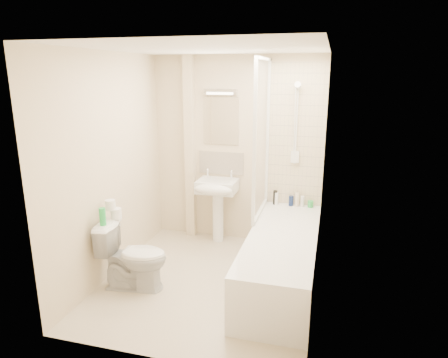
# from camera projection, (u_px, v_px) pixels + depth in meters

# --- Properties ---
(floor) EXTENTS (2.50, 2.50, 0.00)m
(floor) POSITION_uv_depth(u_px,v_px,m) (209.00, 282.00, 4.30)
(floor) COLOR beige
(floor) RESTS_ON ground
(wall_back) EXTENTS (2.20, 0.02, 2.40)m
(wall_back) POSITION_uv_depth(u_px,v_px,m) (237.00, 151.00, 5.16)
(wall_back) COLOR beige
(wall_back) RESTS_ON ground
(wall_left) EXTENTS (0.02, 2.50, 2.40)m
(wall_left) POSITION_uv_depth(u_px,v_px,m) (110.00, 167.00, 4.27)
(wall_left) COLOR beige
(wall_left) RESTS_ON ground
(wall_right) EXTENTS (0.02, 2.50, 2.40)m
(wall_right) POSITION_uv_depth(u_px,v_px,m) (321.00, 182.00, 3.71)
(wall_right) COLOR beige
(wall_right) RESTS_ON ground
(ceiling) EXTENTS (2.20, 2.50, 0.02)m
(ceiling) POSITION_uv_depth(u_px,v_px,m) (207.00, 48.00, 3.68)
(ceiling) COLOR white
(ceiling) RESTS_ON wall_back
(tile_back) EXTENTS (0.70, 0.01, 1.75)m
(tile_back) POSITION_uv_depth(u_px,v_px,m) (296.00, 136.00, 4.90)
(tile_back) COLOR beige
(tile_back) RESTS_ON wall_back
(tile_right) EXTENTS (0.01, 2.10, 1.75)m
(tile_right) POSITION_uv_depth(u_px,v_px,m) (322.00, 154.00, 3.85)
(tile_right) COLOR beige
(tile_right) RESTS_ON wall_right
(pipe_boxing) EXTENTS (0.12, 0.12, 2.40)m
(pipe_boxing) POSITION_uv_depth(u_px,v_px,m) (190.00, 149.00, 5.26)
(pipe_boxing) COLOR beige
(pipe_boxing) RESTS_ON ground
(splashback) EXTENTS (0.60, 0.02, 0.30)m
(splashback) POSITION_uv_depth(u_px,v_px,m) (221.00, 163.00, 5.25)
(splashback) COLOR beige
(splashback) RESTS_ON wall_back
(mirror) EXTENTS (0.46, 0.01, 0.60)m
(mirror) POSITION_uv_depth(u_px,v_px,m) (221.00, 121.00, 5.10)
(mirror) COLOR white
(mirror) RESTS_ON wall_back
(strip_light) EXTENTS (0.42, 0.07, 0.07)m
(strip_light) POSITION_uv_depth(u_px,v_px,m) (220.00, 92.00, 4.98)
(strip_light) COLOR silver
(strip_light) RESTS_ON wall_back
(bathtub) EXTENTS (0.70, 2.10, 0.55)m
(bathtub) POSITION_uv_depth(u_px,v_px,m) (282.00, 257.00, 4.23)
(bathtub) COLOR white
(bathtub) RESTS_ON ground
(shower_screen) EXTENTS (0.04, 0.92, 1.80)m
(shower_screen) POSITION_uv_depth(u_px,v_px,m) (262.00, 138.00, 4.57)
(shower_screen) COLOR white
(shower_screen) RESTS_ON bathtub
(shower_fixture) EXTENTS (0.10, 0.16, 0.99)m
(shower_fixture) POSITION_uv_depth(u_px,v_px,m) (296.00, 127.00, 4.83)
(shower_fixture) COLOR white
(shower_fixture) RESTS_ON wall_back
(pedestal_sink) EXTENTS (0.50, 0.47, 0.96)m
(pedestal_sink) POSITION_uv_depth(u_px,v_px,m) (217.00, 194.00, 5.13)
(pedestal_sink) COLOR white
(pedestal_sink) RESTS_ON ground
(bottle_black_a) EXTENTS (0.05, 0.05, 0.18)m
(bottle_black_a) POSITION_uv_depth(u_px,v_px,m) (275.00, 197.00, 5.09)
(bottle_black_a) COLOR black
(bottle_black_a) RESTS_ON bathtub
(bottle_white_a) EXTENTS (0.06, 0.06, 0.16)m
(bottle_white_a) POSITION_uv_depth(u_px,v_px,m) (276.00, 198.00, 5.09)
(bottle_white_a) COLOR white
(bottle_white_a) RESTS_ON bathtub
(bottle_blue) EXTENTS (0.06, 0.06, 0.13)m
(bottle_blue) POSITION_uv_depth(u_px,v_px,m) (291.00, 201.00, 5.04)
(bottle_blue) COLOR navy
(bottle_blue) RESTS_ON bathtub
(bottle_cream) EXTENTS (0.06, 0.06, 0.17)m
(bottle_cream) POSITION_uv_depth(u_px,v_px,m) (297.00, 200.00, 5.02)
(bottle_cream) COLOR beige
(bottle_cream) RESTS_ON bathtub
(bottle_white_b) EXTENTS (0.05, 0.05, 0.14)m
(bottle_white_b) POSITION_uv_depth(u_px,v_px,m) (302.00, 201.00, 5.00)
(bottle_white_b) COLOR silver
(bottle_white_b) RESTS_ON bathtub
(bottle_green) EXTENTS (0.07, 0.07, 0.08)m
(bottle_green) POSITION_uv_depth(u_px,v_px,m) (311.00, 204.00, 4.99)
(bottle_green) COLOR green
(bottle_green) RESTS_ON bathtub
(toilet) EXTENTS (0.56, 0.79, 0.70)m
(toilet) POSITION_uv_depth(u_px,v_px,m) (133.00, 256.00, 4.11)
(toilet) COLOR white
(toilet) RESTS_ON ground
(toilet_roll_lower) EXTENTS (0.11, 0.11, 0.11)m
(toilet_roll_lower) POSITION_uv_depth(u_px,v_px,m) (116.00, 213.00, 4.17)
(toilet_roll_lower) COLOR white
(toilet_roll_lower) RESTS_ON toilet
(toilet_roll_upper) EXTENTS (0.11, 0.11, 0.10)m
(toilet_roll_upper) POSITION_uv_depth(u_px,v_px,m) (110.00, 205.00, 4.11)
(toilet_roll_upper) COLOR white
(toilet_roll_upper) RESTS_ON toilet_roll_lower
(green_bottle) EXTENTS (0.06, 0.06, 0.18)m
(green_bottle) POSITION_uv_depth(u_px,v_px,m) (103.00, 217.00, 3.97)
(green_bottle) COLOR green
(green_bottle) RESTS_ON toilet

